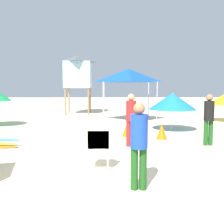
{
  "coord_description": "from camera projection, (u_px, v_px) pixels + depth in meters",
  "views": [
    {
      "loc": [
        0.62,
        -5.61,
        1.91
      ],
      "look_at": [
        0.75,
        3.29,
        1.02
      ],
      "focal_mm": 40.62,
      "sensor_mm": 36.0,
      "label": 1
    }
  ],
  "objects": [
    {
      "name": "ground",
      "position": [
        81.0,
        171.0,
        5.76
      ],
      "size": [
        80.0,
        80.0,
        0.0
      ],
      "primitive_type": "plane",
      "color": "beige"
    },
    {
      "name": "stacked_plastic_chairs",
      "position": [
        99.0,
        144.0,
        5.82
      ],
      "size": [
        0.48,
        0.48,
        1.02
      ],
      "color": "white",
      "rests_on": "ground"
    },
    {
      "name": "lifeguard_near_left",
      "position": [
        209.0,
        116.0,
        8.21
      ],
      "size": [
        0.32,
        0.32,
        1.67
      ],
      "color": "#194C19",
      "rests_on": "ground"
    },
    {
      "name": "lifeguard_near_center",
      "position": [
        131.0,
        116.0,
        8.06
      ],
      "size": [
        0.32,
        0.32,
        1.69
      ],
      "color": "red",
      "rests_on": "ground"
    },
    {
      "name": "lifeguard_near_right",
      "position": [
        139.0,
        140.0,
        4.64
      ],
      "size": [
        0.32,
        0.32,
        1.62
      ],
      "color": "#194C19",
      "rests_on": "ground"
    },
    {
      "name": "popup_canopy",
      "position": [
        128.0,
        75.0,
        13.89
      ],
      "size": [
        2.75,
        2.75,
        2.9
      ],
      "color": "#B2B2B7",
      "rests_on": "ground"
    },
    {
      "name": "lifeguard_tower",
      "position": [
        78.0,
        72.0,
        17.66
      ],
      "size": [
        1.98,
        1.98,
        4.08
      ],
      "color": "olive",
      "rests_on": "ground"
    },
    {
      "name": "beach_umbrella_far",
      "position": [
        172.0,
        101.0,
        10.95
      ],
      "size": [
        2.04,
        2.04,
        1.65
      ],
      "color": "beige",
      "rests_on": "ground"
    },
    {
      "name": "traffic_cone_near",
      "position": [
        162.0,
        132.0,
        9.25
      ],
      "size": [
        0.39,
        0.39,
        0.56
      ],
      "primitive_type": "cone",
      "color": "orange",
      "rests_on": "ground"
    },
    {
      "name": "traffic_cone_far",
      "position": [
        127.0,
        129.0,
        9.77
      ],
      "size": [
        0.4,
        0.4,
        0.57
      ],
      "primitive_type": "cone",
      "color": "orange",
      "rests_on": "ground"
    }
  ]
}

